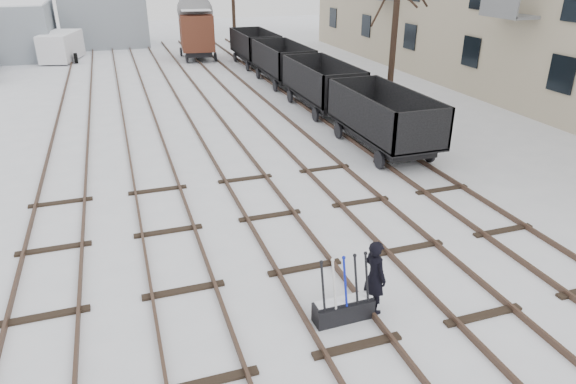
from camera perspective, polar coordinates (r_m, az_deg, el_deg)
The scene contains 13 objects.
ground at distance 12.94m, azimuth 1.87°, elevation -8.51°, with size 120.00×120.00×0.00m, color white.
tracks at distance 25.12m, azimuth -9.17°, elevation 8.03°, with size 13.90×52.00×0.16m.
shed_right at distance 50.38m, azimuth -19.71°, elevation 17.64°, with size 7.00×6.00×4.50m.
ground_frame at distance 11.23m, azimuth 6.17°, elevation -12.70°, with size 1.31×0.45×1.49m.
worker at distance 11.26m, azimuth 9.61°, elevation -9.24°, with size 0.62×0.41×1.71m, color black.
freight_wagon_a at distance 20.97m, azimuth 10.41°, elevation 7.03°, with size 2.32×5.81×2.37m.
freight_wagon_b at distance 26.53m, azimuth 3.76°, elevation 11.02°, with size 2.32×5.81×2.37m.
freight_wagon_c at distance 32.41m, azimuth -0.62°, elevation 13.52°, with size 2.32×5.81×2.37m.
freight_wagon_d at distance 38.45m, azimuth -3.70°, elevation 15.21°, with size 2.32×5.81×2.37m.
box_van_wagon at distance 41.46m, azimuth -10.18°, elevation 17.33°, with size 3.05×5.11×3.73m.
panel_van at distance 43.68m, azimuth -23.88°, elevation 14.61°, with size 3.14×5.08×2.08m.
tree_near at distance 26.22m, azimuth 11.67°, elevation 16.36°, with size 0.30×0.30×7.14m, color black.
tree_far_left at distance 52.41m, azimuth -16.29°, elevation 18.85°, with size 0.30×0.30×5.53m, color black.
Camera 1 is at (-3.88, -10.15, 7.03)m, focal length 32.00 mm.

